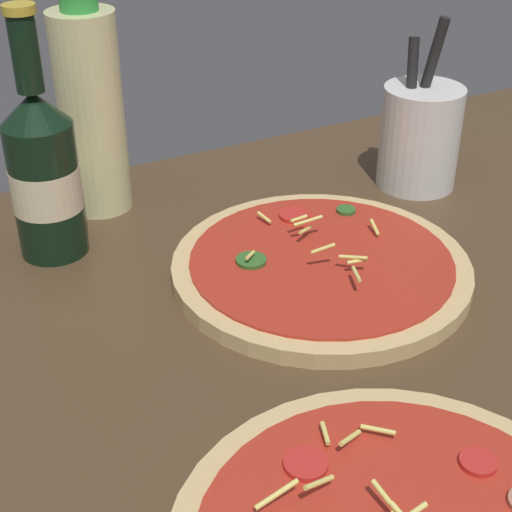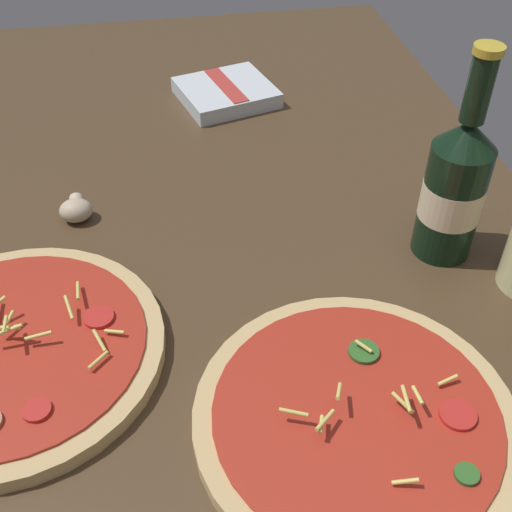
{
  "view_description": "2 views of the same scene",
  "coord_description": "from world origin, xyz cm",
  "px_view_note": "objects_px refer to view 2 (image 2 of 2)",
  "views": [
    {
      "loc": [
        -17.94,
        -41.36,
        43.48
      ],
      "look_at": [
        9.85,
        11.28,
        7.48
      ],
      "focal_mm": 55.0,
      "sensor_mm": 36.0,
      "label": 1
    },
    {
      "loc": [
        48.45,
        -1.92,
        51.68
      ],
      "look_at": [
        2.13,
        6.24,
        10.07
      ],
      "focal_mm": 45.0,
      "sensor_mm": 36.0,
      "label": 2
    }
  ],
  "objects_px": {
    "dish_towel": "(226,93)",
    "beer_bottle": "(455,187)",
    "pizza_far": "(356,418)",
    "mushroom_right": "(76,209)",
    "pizza_near": "(14,351)"
  },
  "relations": [
    {
      "from": "beer_bottle",
      "to": "dish_towel",
      "type": "relative_size",
      "value": 1.47
    },
    {
      "from": "mushroom_right",
      "to": "dish_towel",
      "type": "bearing_deg",
      "value": 140.58
    },
    {
      "from": "dish_towel",
      "to": "pizza_far",
      "type": "bearing_deg",
      "value": 2.63
    },
    {
      "from": "pizza_far",
      "to": "beer_bottle",
      "type": "bearing_deg",
      "value": 142.09
    },
    {
      "from": "pizza_far",
      "to": "mushroom_right",
      "type": "distance_m",
      "value": 0.43
    },
    {
      "from": "beer_bottle",
      "to": "pizza_near",
      "type": "bearing_deg",
      "value": -79.95
    },
    {
      "from": "mushroom_right",
      "to": "dish_towel",
      "type": "xyz_separation_m",
      "value": [
        -0.27,
        0.22,
        -0.0
      ]
    },
    {
      "from": "pizza_far",
      "to": "beer_bottle",
      "type": "relative_size",
      "value": 1.17
    },
    {
      "from": "pizza_far",
      "to": "mushroom_right",
      "type": "xyz_separation_m",
      "value": [
        -0.35,
        -0.25,
        0.0
      ]
    },
    {
      "from": "pizza_near",
      "to": "mushroom_right",
      "type": "bearing_deg",
      "value": 166.29
    },
    {
      "from": "dish_towel",
      "to": "beer_bottle",
      "type": "bearing_deg",
      "value": 25.78
    },
    {
      "from": "pizza_far",
      "to": "beer_bottle",
      "type": "xyz_separation_m",
      "value": [
        -0.21,
        0.17,
        0.08
      ]
    },
    {
      "from": "pizza_far",
      "to": "dish_towel",
      "type": "relative_size",
      "value": 1.72
    },
    {
      "from": "dish_towel",
      "to": "pizza_near",
      "type": "bearing_deg",
      "value": -29.56
    },
    {
      "from": "pizza_near",
      "to": "beer_bottle",
      "type": "relative_size",
      "value": 1.19
    }
  ]
}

